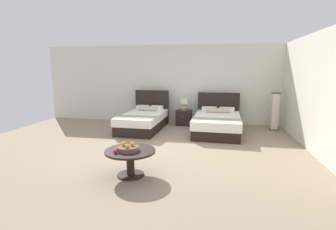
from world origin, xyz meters
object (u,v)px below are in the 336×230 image
nightstand (184,118)px  floor_lamp_corner (275,111)px  fruit_bowl (128,148)px  bed_near_corner (217,123)px  coffee_table (130,157)px  table_lamp (184,103)px  bed_near_window (143,120)px  loose_apple (115,152)px

nightstand → floor_lamp_corner: size_ratio=0.44×
fruit_bowl → floor_lamp_corner: size_ratio=0.34×
bed_near_corner → fruit_bowl: bearing=-113.4°
coffee_table → table_lamp: bearing=84.7°
fruit_bowl → coffee_table: bearing=56.8°
bed_near_window → fruit_bowl: size_ratio=5.57×
bed_near_corner → fruit_bowl: size_ratio=5.68×
nightstand → floor_lamp_corner: 2.85m
nightstand → loose_apple: loose_apple is taller
table_lamp → bed_near_corner: bearing=-38.4°
nightstand → bed_near_window: bearing=-144.0°
table_lamp → fruit_bowl: bearing=-95.6°
table_lamp → floor_lamp_corner: 2.84m
table_lamp → fruit_bowl: table_lamp is taller
nightstand → loose_apple: bearing=-97.3°
bed_near_corner → table_lamp: (-1.09, 0.86, 0.45)m
bed_near_window → bed_near_corner: bed_near_window is taller
floor_lamp_corner → fruit_bowl: bearing=-127.8°
nightstand → fruit_bowl: (-0.43, -4.37, 0.27)m
table_lamp → loose_apple: bearing=-97.3°
nightstand → coffee_table: (-0.40, -4.33, 0.09)m
fruit_bowl → floor_lamp_corner: 5.31m
nightstand → coffee_table: size_ratio=0.57×
bed_near_corner → loose_apple: (-1.68, -3.70, 0.21)m
fruit_bowl → loose_apple: bearing=-130.3°
bed_near_window → coffee_table: 3.57m
loose_apple → floor_lamp_corner: floor_lamp_corner is taller
fruit_bowl → table_lamp: bearing=84.4°
table_lamp → floor_lamp_corner: size_ratio=0.34×
coffee_table → nightstand: bearing=84.7°
nightstand → fruit_bowl: bearing=-95.6°
coffee_table → floor_lamp_corner: (3.23, 4.15, 0.23)m
nightstand → table_lamp: (0.00, 0.02, 0.49)m
nightstand → table_lamp: 0.49m
fruit_bowl → bed_near_window: bearing=101.7°
bed_near_window → table_lamp: bearing=36.6°
bed_near_corner → nightstand: size_ratio=4.41×
fruit_bowl → loose_apple: (-0.16, -0.18, -0.02)m
bed_near_window → coffee_table: bed_near_window is taller
nightstand → coffee_table: bearing=-95.3°
coffee_table → loose_apple: (-0.18, -0.22, 0.16)m
bed_near_corner → nightstand: (-1.09, 0.84, -0.04)m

